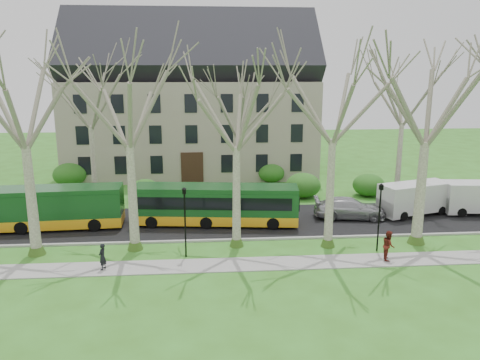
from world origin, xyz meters
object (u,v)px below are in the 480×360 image
(bus_follow, at_px, (216,204))
(pedestrian_a, at_px, (102,257))
(van_a, at_px, (415,199))
(pedestrian_b, at_px, (389,245))
(bus_lead, at_px, (34,208))
(sedan, at_px, (350,208))

(bus_follow, distance_m, pedestrian_a, 10.14)
(bus_follow, relative_size, van_a, 2.07)
(van_a, height_order, pedestrian_b, van_a)
(bus_lead, distance_m, pedestrian_b, 24.22)
(pedestrian_a, relative_size, pedestrian_b, 0.86)
(pedestrian_a, height_order, pedestrian_b, pedestrian_b)
(bus_follow, height_order, sedan, bus_follow)
(pedestrian_a, bearing_deg, sedan, 135.39)
(bus_follow, bearing_deg, van_a, 10.64)
(sedan, bearing_deg, pedestrian_a, 123.78)
(bus_lead, relative_size, pedestrian_a, 7.97)
(bus_lead, xyz_separation_m, pedestrian_b, (23.03, -7.45, -0.64))
(van_a, relative_size, pedestrian_a, 3.74)
(bus_lead, xyz_separation_m, bus_follow, (12.93, 0.04, -0.05))
(sedan, xyz_separation_m, pedestrian_b, (-0.16, -8.11, 0.11))
(sedan, relative_size, pedestrian_a, 3.50)
(van_a, xyz_separation_m, pedestrian_a, (-22.25, -8.72, -0.49))
(bus_follow, height_order, van_a, bus_follow)
(sedan, relative_size, van_a, 0.94)
(sedan, relative_size, pedestrian_b, 3.01)
(pedestrian_b, bearing_deg, sedan, 11.23)
(sedan, height_order, pedestrian_b, pedestrian_b)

